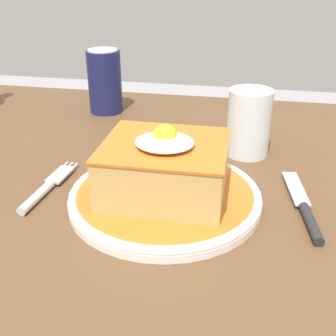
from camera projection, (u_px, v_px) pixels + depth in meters
dining_table at (142, 236)px, 0.65m from camera, size 1.49×0.82×0.72m
main_plate at (165, 196)px, 0.55m from camera, size 0.25×0.25×0.02m
sandwich_meal at (165, 172)px, 0.53m from camera, size 0.23×0.23×0.10m
fork at (45, 189)px, 0.57m from camera, size 0.03×0.14×0.01m
knife at (306, 212)px, 0.52m from camera, size 0.04×0.17×0.01m
soda_can at (105, 81)px, 0.84m from camera, size 0.07×0.07×0.12m
drinking_glass at (248, 127)px, 0.66m from camera, size 0.07×0.07×0.10m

